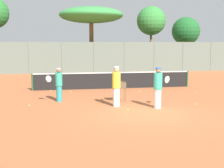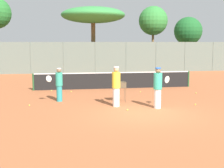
{
  "view_description": "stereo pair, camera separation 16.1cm",
  "coord_description": "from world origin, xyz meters",
  "px_view_note": "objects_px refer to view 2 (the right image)",
  "views": [
    {
      "loc": [
        -3.62,
        -12.4,
        3.02
      ],
      "look_at": [
        -0.99,
        2.36,
        1.0
      ],
      "focal_mm": 50.0,
      "sensor_mm": 36.0,
      "label": 1
    },
    {
      "loc": [
        -3.46,
        -12.43,
        3.02
      ],
      "look_at": [
        -0.99,
        2.36,
        1.0
      ],
      "focal_mm": 50.0,
      "sensor_mm": 36.0,
      "label": 2
    }
  ],
  "objects_px": {
    "ball_cart": "(120,87)",
    "parked_car": "(154,63)",
    "player_red_cap": "(59,84)",
    "player_white_outfit": "(158,87)",
    "player_yellow_shirt": "(116,86)",
    "tennis_net": "(114,80)"
  },
  "relations": [
    {
      "from": "player_red_cap",
      "to": "player_yellow_shirt",
      "type": "distance_m",
      "value": 3.18
    },
    {
      "from": "player_red_cap",
      "to": "player_yellow_shirt",
      "type": "relative_size",
      "value": 0.91
    },
    {
      "from": "player_yellow_shirt",
      "to": "player_white_outfit",
      "type": "bearing_deg",
      "value": -104.54
    },
    {
      "from": "tennis_net",
      "to": "ball_cart",
      "type": "distance_m",
      "value": 4.56
    },
    {
      "from": "player_white_outfit",
      "to": "player_yellow_shirt",
      "type": "bearing_deg",
      "value": 135.71
    },
    {
      "from": "player_red_cap",
      "to": "parked_car",
      "type": "bearing_deg",
      "value": -140.24
    },
    {
      "from": "tennis_net",
      "to": "player_white_outfit",
      "type": "height_order",
      "value": "player_white_outfit"
    },
    {
      "from": "player_white_outfit",
      "to": "ball_cart",
      "type": "relative_size",
      "value": 1.84
    },
    {
      "from": "tennis_net",
      "to": "parked_car",
      "type": "distance_m",
      "value": 15.82
    },
    {
      "from": "parked_car",
      "to": "player_white_outfit",
      "type": "bearing_deg",
      "value": -106.53
    },
    {
      "from": "player_white_outfit",
      "to": "ball_cart",
      "type": "bearing_deg",
      "value": 103.86
    },
    {
      "from": "player_white_outfit",
      "to": "parked_car",
      "type": "relative_size",
      "value": 0.45
    },
    {
      "from": "tennis_net",
      "to": "parked_car",
      "type": "xyz_separation_m",
      "value": [
        7.02,
        14.17,
        0.1
      ]
    },
    {
      "from": "player_white_outfit",
      "to": "ball_cart",
      "type": "height_order",
      "value": "player_white_outfit"
    },
    {
      "from": "tennis_net",
      "to": "player_red_cap",
      "type": "bearing_deg",
      "value": -131.95
    },
    {
      "from": "ball_cart",
      "to": "parked_car",
      "type": "relative_size",
      "value": 0.24
    },
    {
      "from": "parked_car",
      "to": "tennis_net",
      "type": "bearing_deg",
      "value": -116.36
    },
    {
      "from": "player_white_outfit",
      "to": "player_yellow_shirt",
      "type": "relative_size",
      "value": 1.0
    },
    {
      "from": "player_red_cap",
      "to": "player_yellow_shirt",
      "type": "bearing_deg",
      "value": 126.66
    },
    {
      "from": "tennis_net",
      "to": "player_yellow_shirt",
      "type": "bearing_deg",
      "value": -98.88
    },
    {
      "from": "player_red_cap",
      "to": "parked_car",
      "type": "distance_m",
      "value": 20.97
    },
    {
      "from": "player_white_outfit",
      "to": "player_yellow_shirt",
      "type": "height_order",
      "value": "player_yellow_shirt"
    }
  ]
}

